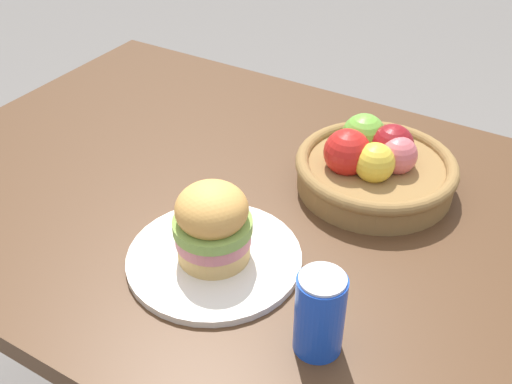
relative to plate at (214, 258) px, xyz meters
name	(u,v)px	position (x,y,z in m)	size (l,w,h in m)	color
dining_table	(271,248)	(0.01, 0.17, -0.11)	(1.40, 0.90, 0.75)	#4C301C
plate	(214,258)	(0.00, 0.00, 0.00)	(0.27, 0.27, 0.01)	silver
sandwich	(212,224)	(0.00, 0.00, 0.07)	(0.12, 0.12, 0.13)	#DBAD60
soda_can	(320,313)	(0.21, -0.07, 0.06)	(0.07, 0.07, 0.13)	blue
fruit_basket	(374,166)	(0.13, 0.31, 0.04)	(0.29, 0.29, 0.12)	olive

